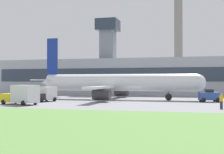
# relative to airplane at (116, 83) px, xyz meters

# --- Properties ---
(ground_plane) EXTENTS (400.00, 400.00, 0.00)m
(ground_plane) POSITION_rel_airplane_xyz_m (3.60, -2.80, -2.94)
(ground_plane) COLOR gray
(grass_strip) EXTENTS (240.00, 37.00, 0.06)m
(grass_strip) POSITION_rel_airplane_xyz_m (3.60, -39.30, -2.91)
(grass_strip) COLOR #5B8942
(grass_strip) RESTS_ON ground_plane
(terminal_building) EXTENTS (78.53, 15.53, 19.45)m
(terminal_building) POSITION_rel_airplane_xyz_m (3.25, 24.40, 1.62)
(terminal_building) COLOR #9EA3AD
(terminal_building) RESTS_ON ground_plane
(smokestack_left) EXTENTS (3.41, 3.41, 41.50)m
(smokestack_left) POSITION_rel_airplane_xyz_m (8.04, 60.42, 17.95)
(smokestack_left) COLOR gray
(smokestack_left) RESTS_ON ground_plane
(airplane) EXTENTS (30.27, 25.61, 11.42)m
(airplane) POSITION_rel_airplane_xyz_m (0.00, 0.00, 0.00)
(airplane) COLOR silver
(airplane) RESTS_ON ground_plane
(pushback_tug) EXTENTS (3.46, 2.87, 2.04)m
(pushback_tug) POSITION_rel_airplane_xyz_m (15.86, -2.55, -2.03)
(pushback_tug) COLOR #2D4C93
(pushback_tug) RESTS_ON ground_plane
(baggage_truck) EXTENTS (3.43, 4.47, 2.38)m
(baggage_truck) POSITION_rel_airplane_xyz_m (-9.72, -8.22, -1.79)
(baggage_truck) COLOR #232328
(baggage_truck) RESTS_ON ground_plane
(fuel_truck) EXTENTS (6.17, 3.97, 2.75)m
(fuel_truck) POSITION_rel_airplane_xyz_m (-9.91, -15.10, -1.60)
(fuel_truck) COLOR yellow
(fuel_truck) RESTS_ON ground_plane
(ground_crew_person) EXTENTS (0.45, 0.45, 1.85)m
(ground_crew_person) POSITION_rel_airplane_xyz_m (16.73, -14.70, -1.99)
(ground_crew_person) COLOR #23283D
(ground_crew_person) RESTS_ON ground_plane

